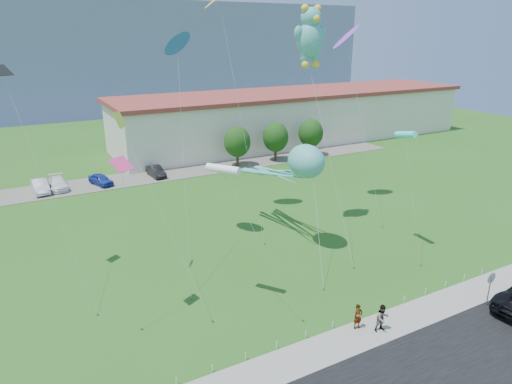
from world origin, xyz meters
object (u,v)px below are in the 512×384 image
at_px(pedestrian_left, 358,317).
at_px(parked_car_silver, 40,186).
at_px(warehouse, 296,116).
at_px(parked_car_black, 156,171).
at_px(parked_car_white, 58,183).
at_px(pedestrian_right, 382,318).
at_px(parked_car_blue, 101,179).
at_px(octopus_kite, 295,167).
at_px(stop_sign, 491,281).
at_px(teddy_bear_kite, 310,35).

distance_m(pedestrian_left, parked_car_silver, 39.79).
relative_size(warehouse, parked_car_black, 15.37).
bearing_deg(parked_car_white, pedestrian_right, -71.01).
xyz_separation_m(parked_car_blue, parked_car_black, (6.77, 0.19, 0.01)).
relative_size(parked_car_blue, octopus_kite, 0.27).
xyz_separation_m(warehouse, octopus_kite, (-22.26, -33.59, 2.57)).
bearing_deg(stop_sign, parked_car_black, 105.39).
distance_m(pedestrian_left, parked_car_blue, 37.44).
relative_size(stop_sign, octopus_kite, 0.18).
bearing_deg(parked_car_silver, pedestrian_right, -71.29).
distance_m(pedestrian_right, octopus_kite, 14.75).
bearing_deg(octopus_kite, pedestrian_left, -105.60).
distance_m(parked_car_black, octopus_kite, 25.42).
height_order(warehouse, parked_car_silver, warehouse).
distance_m(parked_car_black, teddy_bear_kite, 28.21).
bearing_deg(parked_car_blue, stop_sign, -85.52).
xyz_separation_m(pedestrian_right, parked_car_blue, (-9.33, 37.41, -0.27)).
bearing_deg(octopus_kite, parked_car_blue, 115.96).
height_order(warehouse, parked_car_blue, warehouse).
bearing_deg(parked_car_white, parked_car_black, -4.17).
xyz_separation_m(stop_sign, parked_car_black, (-10.69, 38.82, -1.16)).
relative_size(octopus_kite, teddy_bear_kite, 0.72).
height_order(parked_car_white, octopus_kite, octopus_kite).
xyz_separation_m(stop_sign, teddy_bear_kite, (-3.00, 17.10, 15.13)).
bearing_deg(parked_car_white, parked_car_silver, -170.09).
xyz_separation_m(pedestrian_left, pedestrian_right, (1.13, -0.88, 0.07)).
bearing_deg(pedestrian_right, parked_car_white, 117.37).
distance_m(stop_sign, pedestrian_left, 9.54).
height_order(pedestrian_right, teddy_bear_kite, teddy_bear_kite).
distance_m(parked_car_white, parked_car_black, 11.42).
bearing_deg(parked_car_silver, teddy_bear_kite, -50.33).
height_order(stop_sign, parked_car_white, stop_sign).
relative_size(pedestrian_left, parked_car_black, 0.41).
relative_size(pedestrian_right, teddy_bear_kite, 0.09).
height_order(stop_sign, octopus_kite, octopus_kite).
relative_size(warehouse, teddy_bear_kite, 3.15).
bearing_deg(warehouse, stop_sign, -108.90).
relative_size(pedestrian_left, parked_car_silver, 0.37).
distance_m(stop_sign, parked_car_blue, 42.41).
xyz_separation_m(stop_sign, pedestrian_right, (-8.13, 1.22, -0.89)).
distance_m(warehouse, stop_sign, 51.00).
bearing_deg(octopus_kite, parked_car_black, 101.49).
distance_m(warehouse, parked_car_white, 39.71).
height_order(pedestrian_right, parked_car_silver, pedestrian_right).
bearing_deg(warehouse, pedestrian_left, -119.19).
bearing_deg(stop_sign, warehouse, 71.10).
height_order(stop_sign, parked_car_black, stop_sign).
bearing_deg(pedestrian_left, parked_car_white, 113.13).
height_order(parked_car_silver, parked_car_black, parked_car_silver).
xyz_separation_m(octopus_kite, teddy_bear_kite, (2.76, 2.49, 10.31)).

